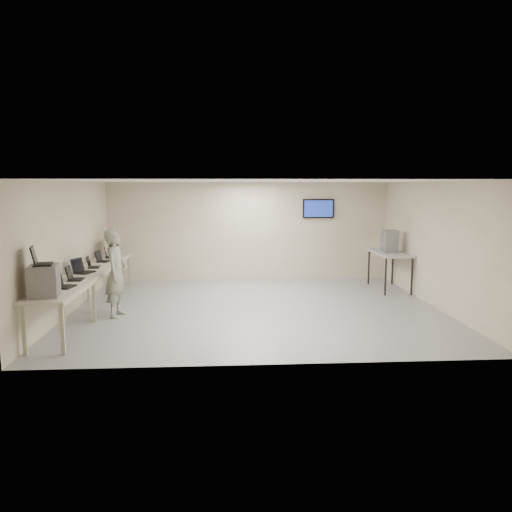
{
  "coord_description": "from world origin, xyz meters",
  "views": [
    {
      "loc": [
        -0.7,
        -10.76,
        2.71
      ],
      "look_at": [
        0.0,
        0.2,
        1.15
      ],
      "focal_mm": 35.0,
      "sensor_mm": 36.0,
      "label": 1
    }
  ],
  "objects": [
    {
      "name": "workbench",
      "position": [
        -3.59,
        0.0,
        0.83
      ],
      "size": [
        0.76,
        6.0,
        0.9
      ],
      "color": "beige",
      "rests_on": "ground"
    },
    {
      "name": "laptop_2",
      "position": [
        -3.67,
        -0.33,
        0.98
      ],
      "size": [
        0.45,
        0.48,
        0.31
      ],
      "rotation": [
        0.0,
        0.0,
        -0.33
      ],
      "color": "black",
      "rests_on": "workbench"
    },
    {
      "name": "monitor_far",
      "position": [
        -3.6,
        2.66,
        1.19
      ],
      "size": [
        0.22,
        0.49,
        0.48
      ],
      "color": "black",
      "rests_on": "workbench"
    },
    {
      "name": "laptop_5",
      "position": [
        -3.62,
        1.88,
        0.98
      ],
      "size": [
        0.39,
        0.43,
        0.29
      ],
      "rotation": [
        0.0,
        0.0,
        0.26
      ],
      "color": "black",
      "rests_on": "workbench"
    },
    {
      "name": "laptop_0",
      "position": [
        -3.61,
        -1.83,
        0.98
      ],
      "size": [
        0.38,
        0.43,
        0.3
      ],
      "rotation": [
        0.0,
        0.0,
        -0.17
      ],
      "color": "black",
      "rests_on": "workbench"
    },
    {
      "name": "laptop_3",
      "position": [
        -3.64,
        0.36,
        0.97
      ],
      "size": [
        0.3,
        0.35,
        0.25
      ],
      "rotation": [
        0.0,
        0.0,
        0.1
      ],
      "color": "black",
      "rests_on": "workbench"
    },
    {
      "name": "soldier",
      "position": [
        -2.93,
        -0.47,
        0.91
      ],
      "size": [
        0.51,
        0.71,
        1.83
      ],
      "primitive_type": "imported",
      "rotation": [
        0.0,
        0.0,
        1.45
      ],
      "color": "gray",
      "rests_on": "ground"
    },
    {
      "name": "room",
      "position": [
        0.03,
        0.06,
        1.41
      ],
      "size": [
        8.01,
        7.01,
        2.81
      ],
      "color": "#9D9D9D",
      "rests_on": "ground"
    },
    {
      "name": "laptop_on_box",
      "position": [
        -3.71,
        -2.55,
        1.5
      ],
      "size": [
        0.41,
        0.45,
        0.31
      ],
      "rotation": [
        0.0,
        0.0,
        0.24
      ],
      "color": "black",
      "rests_on": "equipment_box"
    },
    {
      "name": "monitor_near",
      "position": [
        -3.6,
        2.23,
        1.19
      ],
      "size": [
        0.22,
        0.49,
        0.48
      ],
      "color": "black",
      "rests_on": "workbench"
    },
    {
      "name": "laptop_4",
      "position": [
        -3.64,
        1.22,
        0.97
      ],
      "size": [
        0.33,
        0.38,
        0.27
      ],
      "rotation": [
        0.0,
        0.0,
        -0.14
      ],
      "color": "black",
      "rests_on": "workbench"
    },
    {
      "name": "side_table",
      "position": [
        3.6,
        1.84,
        0.91
      ],
      "size": [
        0.77,
        1.64,
        0.98
      ],
      "color": "#A4A4A4",
      "rests_on": "ground"
    },
    {
      "name": "laptop_1",
      "position": [
        -3.62,
        -1.12,
        0.97
      ],
      "size": [
        0.3,
        0.36,
        0.28
      ],
      "rotation": [
        0.0,
        0.0,
        0.03
      ],
      "color": "black",
      "rests_on": "workbench"
    },
    {
      "name": "equipment_box",
      "position": [
        -3.65,
        -2.55,
        1.16
      ],
      "size": [
        0.52,
        0.57,
        0.52
      ],
      "primitive_type": "cube",
      "rotation": [
        0.0,
        0.0,
        0.18
      ],
      "color": "gray",
      "rests_on": "workbench"
    },
    {
      "name": "storage_bins",
      "position": [
        3.58,
        1.84,
        1.27
      ],
      "size": [
        0.37,
        0.41,
        0.58
      ],
      "color": "gray",
      "rests_on": "side_table"
    }
  ]
}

